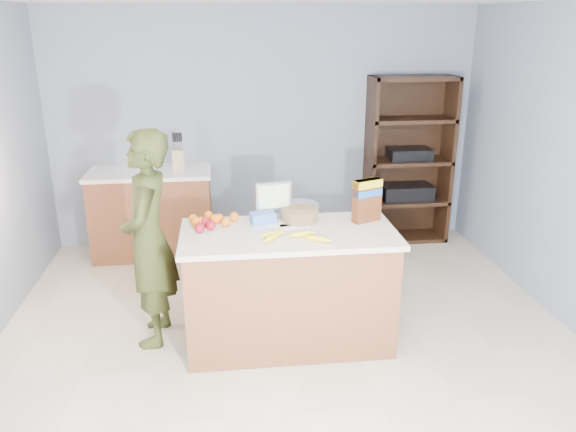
{
  "coord_description": "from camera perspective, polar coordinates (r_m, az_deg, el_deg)",
  "views": [
    {
      "loc": [
        -0.45,
        -3.46,
        2.33
      ],
      "look_at": [
        0.0,
        0.35,
        1.0
      ],
      "focal_mm": 35.0,
      "sensor_mm": 36.0,
      "label": 1
    }
  ],
  "objects": [
    {
      "name": "counter_peninsula",
      "position": [
        4.24,
        0.08,
        -7.7
      ],
      "size": [
        1.56,
        0.76,
        0.9
      ],
      "color": "brown",
      "rests_on": "ground"
    },
    {
      "name": "knife_block",
      "position": [
        5.78,
        -11.06,
        5.65
      ],
      "size": [
        0.12,
        0.1,
        0.31
      ],
      "color": "tan",
      "rests_on": "back_cabinet"
    },
    {
      "name": "bananas",
      "position": [
        3.9,
        0.32,
        -2.05
      ],
      "size": [
        0.49,
        0.25,
        0.04
      ],
      "color": "yellow",
      "rests_on": "counter_peninsula"
    },
    {
      "name": "walls",
      "position": [
        3.55,
        0.67,
        8.12
      ],
      "size": [
        4.52,
        5.02,
        2.51
      ],
      "color": "gray",
      "rests_on": "ground"
    },
    {
      "name": "apples",
      "position": [
        4.11,
        -8.4,
        -0.92
      ],
      "size": [
        0.15,
        0.2,
        0.07
      ],
      "color": "maroon",
      "rests_on": "counter_peninsula"
    },
    {
      "name": "person",
      "position": [
        4.25,
        -13.96,
        -2.33
      ],
      "size": [
        0.41,
        0.61,
        1.63
      ],
      "primitive_type": "imported",
      "rotation": [
        0.0,
        0.0,
        -1.61
      ],
      "color": "#303816",
      "rests_on": "ground"
    },
    {
      "name": "salad_bowl",
      "position": [
        4.25,
        1.18,
        0.28
      ],
      "size": [
        0.3,
        0.3,
        0.13
      ],
      "color": "#267219",
      "rests_on": "counter_peninsula"
    },
    {
      "name": "blue_carton",
      "position": [
        4.2,
        -2.58,
        -0.19
      ],
      "size": [
        0.2,
        0.16,
        0.08
      ],
      "primitive_type": "cube",
      "rotation": [
        0.0,
        0.0,
        0.22
      ],
      "color": "blue",
      "rests_on": "counter_peninsula"
    },
    {
      "name": "floor",
      "position": [
        4.19,
        0.58,
        -14.62
      ],
      "size": [
        4.5,
        5.0,
        0.02
      ],
      "primitive_type": "cube",
      "color": "beige",
      "rests_on": "ground"
    },
    {
      "name": "oranges",
      "position": [
        4.23,
        -7.76,
        -0.32
      ],
      "size": [
        0.37,
        0.23,
        0.07
      ],
      "color": "orange",
      "rests_on": "counter_peninsula"
    },
    {
      "name": "tv",
      "position": [
        4.29,
        -1.49,
        1.88
      ],
      "size": [
        0.28,
        0.12,
        0.28
      ],
      "color": "silver",
      "rests_on": "counter_peninsula"
    },
    {
      "name": "envelopes",
      "position": [
        4.16,
        0.0,
        -0.97
      ],
      "size": [
        0.33,
        0.19,
        0.0
      ],
      "color": "white",
      "rests_on": "counter_peninsula"
    },
    {
      "name": "cereal_box",
      "position": [
        4.23,
        8.04,
        1.9
      ],
      "size": [
        0.23,
        0.16,
        0.33
      ],
      "color": "#592B14",
      "rests_on": "counter_peninsula"
    },
    {
      "name": "back_cabinet",
      "position": [
        6.01,
        -13.57,
        0.35
      ],
      "size": [
        1.24,
        0.62,
        0.9
      ],
      "color": "brown",
      "rests_on": "ground"
    },
    {
      "name": "shelving_unit",
      "position": [
        6.31,
        11.97,
        5.29
      ],
      "size": [
        0.9,
        0.4,
        1.8
      ],
      "color": "black",
      "rests_on": "ground"
    }
  ]
}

